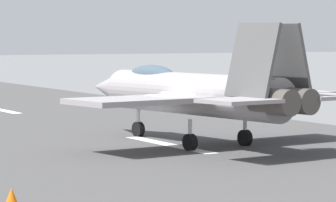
{
  "coord_description": "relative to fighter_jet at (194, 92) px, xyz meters",
  "views": [
    {
      "loc": [
        -40.54,
        21.84,
        5.16
      ],
      "look_at": [
        -1.21,
        1.0,
        2.2
      ],
      "focal_mm": 107.4,
      "sensor_mm": 36.0,
      "label": 1
    }
  ],
  "objects": [
    {
      "name": "ground_plane",
      "position": [
        -0.16,
        1.08,
        -2.45
      ],
      "size": [
        400.0,
        400.0,
        0.0
      ],
      "primitive_type": "plane",
      "color": "slate"
    },
    {
      "name": "fighter_jet",
      "position": [
        0.0,
        0.0,
        0.0
      ],
      "size": [
        16.5,
        13.88,
        5.65
      ],
      "color": "gray",
      "rests_on": "ground"
    },
    {
      "name": "marker_cone_near",
      "position": [
        -12.03,
        13.06,
        -2.18
      ],
      "size": [
        0.44,
        0.44,
        0.55
      ],
      "primitive_type": "cone",
      "color": "orange",
      "rests_on": "ground"
    },
    {
      "name": "runway_strip",
      "position": [
        -0.17,
        1.08,
        -2.44
      ],
      "size": [
        240.0,
        26.0,
        0.02
      ],
      "color": "#444343",
      "rests_on": "ground"
    }
  ]
}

